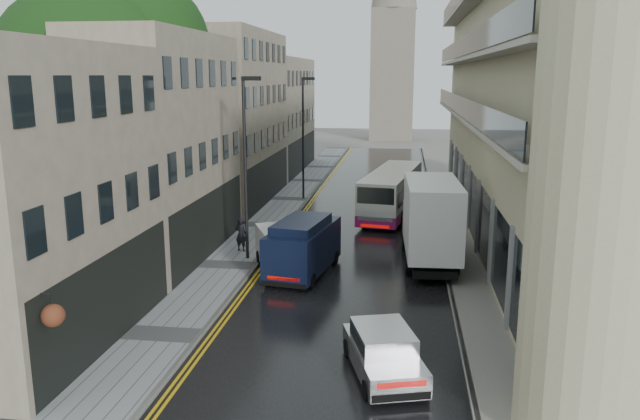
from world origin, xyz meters
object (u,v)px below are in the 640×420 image
(tree_far, at_px, (191,117))
(white_van, at_px, (272,262))
(tree_near, at_px, (95,120))
(lamp_post_far, at_px, (303,139))
(silver_hatchback, at_px, (368,375))
(lamp_post_near, at_px, (245,170))
(white_lorry, at_px, (409,230))
(navy_van, at_px, (269,254))
(pedestrian, at_px, (241,234))
(cream_bus, at_px, (365,200))

(tree_far, height_order, white_van, tree_far)
(tree_near, distance_m, lamp_post_far, 17.96)
(silver_hatchback, height_order, lamp_post_far, lamp_post_far)
(tree_near, distance_m, white_van, 11.38)
(lamp_post_near, bearing_deg, white_lorry, 8.29)
(navy_van, height_order, lamp_post_near, lamp_post_near)
(white_lorry, xyz_separation_m, lamp_post_far, (-7.64, 16.87, 2.37))
(tree_near, height_order, pedestrian, tree_near)
(tree_far, height_order, lamp_post_near, tree_far)
(cream_bus, xyz_separation_m, lamp_post_far, (-5.01, 6.90, 3.02))
(silver_hatchback, bearing_deg, white_van, 100.29)
(white_lorry, distance_m, lamp_post_far, 18.67)
(cream_bus, distance_m, silver_hatchback, 21.77)
(tree_near, height_order, tree_far, tree_near)
(tree_far, bearing_deg, cream_bus, -17.21)
(lamp_post_far, bearing_deg, white_van, -66.91)
(cream_bus, xyz_separation_m, silver_hatchback, (1.46, -21.71, -0.70))
(tree_near, xyz_separation_m, tree_far, (0.30, 13.00, -0.72))
(white_van, xyz_separation_m, navy_van, (-0.12, -0.09, 0.38))
(lamp_post_near, bearing_deg, tree_far, 136.02)
(pedestrian, height_order, lamp_post_far, lamp_post_far)
(lamp_post_far, bearing_deg, tree_far, -139.01)
(white_lorry, relative_size, silver_hatchback, 1.98)
(cream_bus, height_order, pedestrian, cream_bus)
(tree_far, xyz_separation_m, lamp_post_far, (7.31, 3.08, -1.73))
(white_lorry, bearing_deg, cream_bus, 102.33)
(white_van, height_order, navy_van, navy_van)
(silver_hatchback, relative_size, lamp_post_far, 0.46)
(tree_near, relative_size, cream_bus, 1.30)
(tree_far, xyz_separation_m, lamp_post_near, (7.00, -12.58, -1.68))
(white_lorry, bearing_deg, lamp_post_far, 111.94)
(tree_far, bearing_deg, white_lorry, -42.68)
(navy_van, bearing_deg, silver_hatchback, -53.17)
(cream_bus, distance_m, navy_van, 12.66)
(cream_bus, relative_size, navy_van, 2.00)
(white_van, relative_size, pedestrian, 2.48)
(white_van, bearing_deg, navy_van, -167.99)
(tree_far, bearing_deg, navy_van, -61.05)
(silver_hatchback, distance_m, lamp_post_far, 29.56)
(cream_bus, distance_m, pedestrian, 9.62)
(tree_near, relative_size, pedestrian, 7.91)
(white_van, bearing_deg, lamp_post_far, 71.39)
(pedestrian, bearing_deg, lamp_post_far, -76.78)
(tree_far, xyz_separation_m, navy_van, (8.85, -15.99, -4.85))
(white_van, bearing_deg, silver_hatchback, -87.00)
(pedestrian, bearing_deg, white_van, 136.71)
(lamp_post_near, bearing_deg, lamp_post_far, 105.81)
(navy_van, distance_m, lamp_post_far, 19.39)
(cream_bus, bearing_deg, lamp_post_near, -112.18)
(white_lorry, height_order, lamp_post_far, lamp_post_far)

